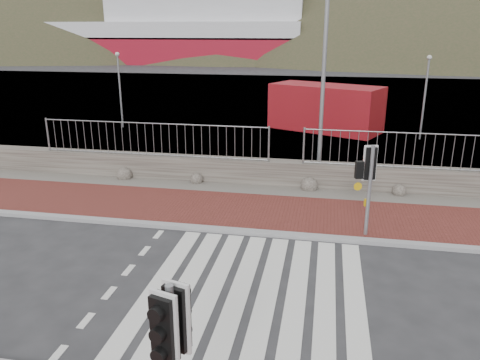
% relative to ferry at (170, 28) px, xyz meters
% --- Properties ---
extents(ground, '(220.00, 220.00, 0.00)m').
position_rel_ferry_xyz_m(ground, '(24.65, -67.90, -5.36)').
color(ground, '#28282B').
rests_on(ground, ground).
extents(sidewalk_far, '(40.00, 3.00, 0.08)m').
position_rel_ferry_xyz_m(sidewalk_far, '(24.65, -63.40, -5.32)').
color(sidewalk_far, maroon).
rests_on(sidewalk_far, ground).
extents(kerb_far, '(40.00, 0.25, 0.12)m').
position_rel_ferry_xyz_m(kerb_far, '(24.65, -64.90, -5.31)').
color(kerb_far, gray).
rests_on(kerb_far, ground).
extents(zebra_crossing, '(4.62, 5.60, 0.01)m').
position_rel_ferry_xyz_m(zebra_crossing, '(24.65, -67.90, -5.36)').
color(zebra_crossing, silver).
rests_on(zebra_crossing, ground).
extents(gravel_strip, '(40.00, 1.50, 0.06)m').
position_rel_ferry_xyz_m(gravel_strip, '(24.65, -61.40, -5.33)').
color(gravel_strip, '#59544C').
rests_on(gravel_strip, ground).
extents(stone_wall, '(40.00, 0.60, 0.90)m').
position_rel_ferry_xyz_m(stone_wall, '(24.65, -60.60, -4.91)').
color(stone_wall, '#48413B').
rests_on(stone_wall, ground).
extents(railing, '(18.07, 0.07, 1.22)m').
position_rel_ferry_xyz_m(railing, '(24.65, -60.75, -3.54)').
color(railing, gray).
rests_on(railing, stone_wall).
extents(quay, '(120.00, 40.00, 0.50)m').
position_rel_ferry_xyz_m(quay, '(24.65, -40.00, -5.36)').
color(quay, '#4C4C4F').
rests_on(quay, ground).
extents(water, '(220.00, 50.00, 0.05)m').
position_rel_ferry_xyz_m(water, '(24.65, -5.00, -5.36)').
color(water, '#3F4C54').
rests_on(water, ground).
extents(ferry, '(50.00, 16.00, 20.00)m').
position_rel_ferry_xyz_m(ferry, '(0.00, 0.00, 0.00)').
color(ferry, maroon).
rests_on(ferry, ground).
extents(hills_backdrop, '(254.00, 90.00, 100.00)m').
position_rel_ferry_xyz_m(hills_backdrop, '(31.40, 20.00, -28.42)').
color(hills_backdrop, '#313821').
rests_on(hills_backdrop, ground).
extents(traffic_signal_near, '(0.41, 0.31, 2.54)m').
position_rel_ferry_xyz_m(traffic_signal_near, '(24.30, -71.93, -3.53)').
color(traffic_signal_near, gray).
rests_on(traffic_signal_near, ground).
extents(traffic_signal_far, '(0.62, 0.34, 2.52)m').
position_rel_ferry_xyz_m(traffic_signal_far, '(27.13, -64.52, -3.54)').
color(traffic_signal_far, gray).
rests_on(traffic_signal_far, ground).
extents(streetlight, '(1.65, 0.81, 8.19)m').
position_rel_ferry_xyz_m(streetlight, '(25.91, -59.85, -0.75)').
color(streetlight, gray).
rests_on(streetlight, ground).
extents(shipping_container, '(6.34, 4.66, 2.44)m').
position_rel_ferry_xyz_m(shipping_container, '(25.87, -50.63, -4.14)').
color(shipping_container, maroon).
rests_on(shipping_container, ground).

